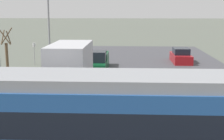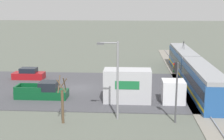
{
  "view_description": "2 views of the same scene",
  "coord_description": "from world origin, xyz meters",
  "px_view_note": "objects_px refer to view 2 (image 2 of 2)",
  "views": [
    {
      "loc": [
        1.46,
        26.08,
        5.92
      ],
      "look_at": [
        2.42,
        7.53,
        2.23
      ],
      "focal_mm": 50.0,
      "sensor_mm": 36.0,
      "label": 1
    },
    {
      "loc": [
        37.86,
        6.65,
        10.58
      ],
      "look_at": [
        1.44,
        4.23,
        2.76
      ],
      "focal_mm": 50.0,
      "sensor_mm": 36.0,
      "label": 2
    }
  ],
  "objects_px": {
    "sedan_car_0": "(29,74)",
    "street_lamp_mid_block": "(115,75)",
    "light_rail_tram": "(191,69)",
    "sedan_car_1": "(127,74)",
    "box_truck": "(138,87)",
    "pickup_truck": "(43,92)",
    "street_tree": "(62,102)",
    "traffic_light_pole": "(176,84)"
  },
  "relations": [
    {
      "from": "sedan_car_0",
      "to": "street_lamp_mid_block",
      "type": "bearing_deg",
      "value": 41.78
    },
    {
      "from": "light_rail_tram",
      "to": "sedan_car_1",
      "type": "xyz_separation_m",
      "value": [
        -1.02,
        -8.84,
        -1.08
      ]
    },
    {
      "from": "box_truck",
      "to": "pickup_truck",
      "type": "distance_m",
      "value": 10.82
    },
    {
      "from": "pickup_truck",
      "to": "sedan_car_0",
      "type": "xyz_separation_m",
      "value": [
        -8.82,
        -4.59,
        -0.06
      ]
    },
    {
      "from": "pickup_truck",
      "to": "street_tree",
      "type": "bearing_deg",
      "value": 28.38
    },
    {
      "from": "box_truck",
      "to": "street_lamp_mid_block",
      "type": "relative_size",
      "value": 1.19
    },
    {
      "from": "street_tree",
      "to": "pickup_truck",
      "type": "bearing_deg",
      "value": -151.62
    },
    {
      "from": "box_truck",
      "to": "street_lamp_mid_block",
      "type": "bearing_deg",
      "value": -23.54
    },
    {
      "from": "light_rail_tram",
      "to": "traffic_light_pole",
      "type": "xyz_separation_m",
      "value": [
        15.69,
        -4.23,
        1.84
      ]
    },
    {
      "from": "sedan_car_0",
      "to": "street_tree",
      "type": "distance_m",
      "value": 18.18
    },
    {
      "from": "sedan_car_1",
      "to": "street_lamp_mid_block",
      "type": "xyz_separation_m",
      "value": [
        16.11,
        -0.8,
        3.57
      ]
    },
    {
      "from": "pickup_truck",
      "to": "sedan_car_1",
      "type": "bearing_deg",
      "value": 137.68
    },
    {
      "from": "light_rail_tram",
      "to": "street_lamp_mid_block",
      "type": "relative_size",
      "value": 4.0
    },
    {
      "from": "pickup_truck",
      "to": "sedan_car_1",
      "type": "relative_size",
      "value": 1.31
    },
    {
      "from": "light_rail_tram",
      "to": "sedan_car_0",
      "type": "distance_m",
      "value": 22.79
    },
    {
      "from": "light_rail_tram",
      "to": "street_lamp_mid_block",
      "type": "height_order",
      "value": "street_lamp_mid_block"
    },
    {
      "from": "pickup_truck",
      "to": "street_lamp_mid_block",
      "type": "xyz_separation_m",
      "value": [
        5.86,
        8.53,
        3.45
      ]
    },
    {
      "from": "box_truck",
      "to": "traffic_light_pole",
      "type": "distance_m",
      "value": 6.8
    },
    {
      "from": "box_truck",
      "to": "traffic_light_pole",
      "type": "height_order",
      "value": "traffic_light_pole"
    },
    {
      "from": "sedan_car_1",
      "to": "traffic_light_pole",
      "type": "distance_m",
      "value": 17.57
    },
    {
      "from": "sedan_car_1",
      "to": "traffic_light_pole",
      "type": "xyz_separation_m",
      "value": [
        16.7,
        4.61,
        2.92
      ]
    },
    {
      "from": "box_truck",
      "to": "sedan_car_1",
      "type": "relative_size",
      "value": 1.94
    },
    {
      "from": "street_tree",
      "to": "sedan_car_1",
      "type": "bearing_deg",
      "value": 162.73
    },
    {
      "from": "sedan_car_0",
      "to": "pickup_truck",
      "type": "bearing_deg",
      "value": 27.5
    },
    {
      "from": "pickup_truck",
      "to": "street_tree",
      "type": "height_order",
      "value": "street_tree"
    },
    {
      "from": "box_truck",
      "to": "sedan_car_0",
      "type": "bearing_deg",
      "value": -121.92
    },
    {
      "from": "sedan_car_0",
      "to": "light_rail_tram",
      "type": "bearing_deg",
      "value": 91.03
    },
    {
      "from": "street_lamp_mid_block",
      "to": "street_tree",
      "type": "bearing_deg",
      "value": -73.73
    },
    {
      "from": "traffic_light_pole",
      "to": "light_rail_tram",
      "type": "bearing_deg",
      "value": 164.9
    },
    {
      "from": "box_truck",
      "to": "light_rail_tram",
      "type": "bearing_deg",
      "value": 143.37
    },
    {
      "from": "sedan_car_0",
      "to": "street_tree",
      "type": "relative_size",
      "value": 1.02
    },
    {
      "from": "sedan_car_0",
      "to": "box_truck",
      "type": "bearing_deg",
      "value": 58.08
    },
    {
      "from": "box_truck",
      "to": "pickup_truck",
      "type": "height_order",
      "value": "box_truck"
    },
    {
      "from": "traffic_light_pole",
      "to": "sedan_car_1",
      "type": "bearing_deg",
      "value": -164.57
    },
    {
      "from": "street_tree",
      "to": "street_lamp_mid_block",
      "type": "height_order",
      "value": "street_lamp_mid_block"
    },
    {
      "from": "street_tree",
      "to": "traffic_light_pole",
      "type": "bearing_deg",
      "value": 94.3
    },
    {
      "from": "light_rail_tram",
      "to": "street_tree",
      "type": "height_order",
      "value": "light_rail_tram"
    },
    {
      "from": "box_truck",
      "to": "traffic_light_pole",
      "type": "relative_size",
      "value": 1.56
    },
    {
      "from": "traffic_light_pole",
      "to": "pickup_truck",
      "type": "bearing_deg",
      "value": -114.87
    },
    {
      "from": "box_truck",
      "to": "street_tree",
      "type": "bearing_deg",
      "value": -46.66
    },
    {
      "from": "sedan_car_1",
      "to": "traffic_light_pole",
      "type": "relative_size",
      "value": 0.8
    },
    {
      "from": "street_lamp_mid_block",
      "to": "box_truck",
      "type": "bearing_deg",
      "value": 156.46
    }
  ]
}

